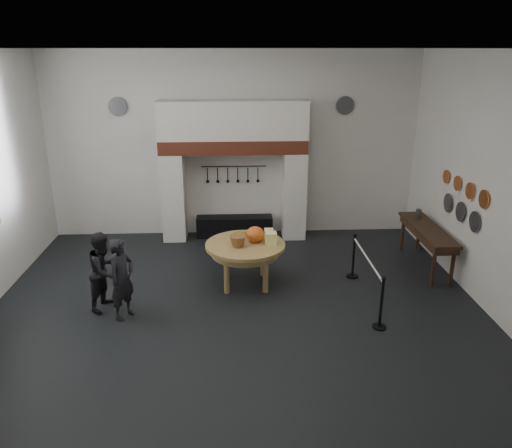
{
  "coord_description": "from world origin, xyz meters",
  "views": [
    {
      "loc": [
        -0.05,
        -8.15,
        4.51
      ],
      "look_at": [
        0.4,
        0.76,
        1.35
      ],
      "focal_mm": 35.0,
      "sensor_mm": 36.0,
      "label": 1
    }
  ],
  "objects_px": {
    "iron_range": "(235,226)",
    "side_table": "(428,229)",
    "barrier_post_near": "(381,304)",
    "barrier_post_far": "(353,257)",
    "work_table": "(245,245)",
    "visitor_far": "(104,270)",
    "visitor_near": "(122,279)"
  },
  "relations": [
    {
      "from": "iron_range",
      "to": "side_table",
      "type": "relative_size",
      "value": 0.86
    },
    {
      "from": "iron_range",
      "to": "side_table",
      "type": "height_order",
      "value": "side_table"
    },
    {
      "from": "barrier_post_near",
      "to": "barrier_post_far",
      "type": "relative_size",
      "value": 1.0
    },
    {
      "from": "barrier_post_near",
      "to": "barrier_post_far",
      "type": "xyz_separation_m",
      "value": [
        0.0,
        2.0,
        0.0
      ]
    },
    {
      "from": "work_table",
      "to": "side_table",
      "type": "distance_m",
      "value": 3.96
    },
    {
      "from": "visitor_far",
      "to": "barrier_post_near",
      "type": "distance_m",
      "value": 4.91
    },
    {
      "from": "work_table",
      "to": "barrier_post_near",
      "type": "distance_m",
      "value": 2.89
    },
    {
      "from": "work_table",
      "to": "visitor_near",
      "type": "height_order",
      "value": "visitor_near"
    },
    {
      "from": "iron_range",
      "to": "barrier_post_near",
      "type": "xyz_separation_m",
      "value": [
        2.43,
        -4.55,
        0.2
      ]
    },
    {
      "from": "work_table",
      "to": "visitor_far",
      "type": "xyz_separation_m",
      "value": [
        -2.57,
        -0.8,
        -0.12
      ]
    },
    {
      "from": "visitor_far",
      "to": "barrier_post_far",
      "type": "height_order",
      "value": "visitor_far"
    },
    {
      "from": "work_table",
      "to": "barrier_post_near",
      "type": "height_order",
      "value": "barrier_post_near"
    },
    {
      "from": "visitor_near",
      "to": "visitor_far",
      "type": "distance_m",
      "value": 0.57
    },
    {
      "from": "iron_range",
      "to": "barrier_post_near",
      "type": "relative_size",
      "value": 2.11
    },
    {
      "from": "iron_range",
      "to": "barrier_post_far",
      "type": "distance_m",
      "value": 3.52
    },
    {
      "from": "visitor_far",
      "to": "side_table",
      "type": "height_order",
      "value": "visitor_far"
    },
    {
      "from": "work_table",
      "to": "visitor_far",
      "type": "distance_m",
      "value": 2.7
    },
    {
      "from": "visitor_near",
      "to": "visitor_far",
      "type": "xyz_separation_m",
      "value": [
        -0.4,
        0.4,
        -0.01
      ]
    },
    {
      "from": "visitor_near",
      "to": "barrier_post_near",
      "type": "bearing_deg",
      "value": -66.4
    },
    {
      "from": "work_table",
      "to": "barrier_post_far",
      "type": "bearing_deg",
      "value": 5.36
    },
    {
      "from": "iron_range",
      "to": "visitor_far",
      "type": "distance_m",
      "value": 4.3
    },
    {
      "from": "visitor_far",
      "to": "barrier_post_near",
      "type": "bearing_deg",
      "value": -81.23
    },
    {
      "from": "iron_range",
      "to": "work_table",
      "type": "bearing_deg",
      "value": -85.94
    },
    {
      "from": "barrier_post_near",
      "to": "visitor_far",
      "type": "bearing_deg",
      "value": 168.32
    },
    {
      "from": "visitor_near",
      "to": "work_table",
      "type": "bearing_deg",
      "value": -29.85
    },
    {
      "from": "visitor_far",
      "to": "side_table",
      "type": "relative_size",
      "value": 0.66
    },
    {
      "from": "iron_range",
      "to": "visitor_far",
      "type": "xyz_separation_m",
      "value": [
        -2.38,
        -3.56,
        0.47
      ]
    },
    {
      "from": "barrier_post_far",
      "to": "visitor_near",
      "type": "bearing_deg",
      "value": -162.27
    },
    {
      "from": "side_table",
      "to": "barrier_post_far",
      "type": "relative_size",
      "value": 2.44
    },
    {
      "from": "work_table",
      "to": "visitor_far",
      "type": "bearing_deg",
      "value": -162.76
    },
    {
      "from": "visitor_far",
      "to": "barrier_post_far",
      "type": "xyz_separation_m",
      "value": [
        4.8,
        1.01,
        -0.27
      ]
    },
    {
      "from": "barrier_post_near",
      "to": "visitor_near",
      "type": "bearing_deg",
      "value": 172.34
    }
  ]
}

